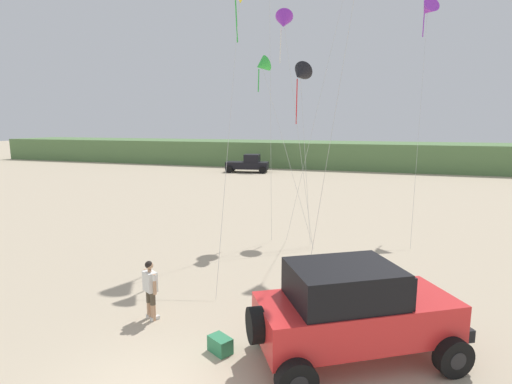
# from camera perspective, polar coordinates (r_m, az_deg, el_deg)

# --- Properties ---
(dune_ridge) EXTENTS (90.00, 8.81, 3.05)m
(dune_ridge) POSITION_cam_1_polar(r_m,az_deg,el_deg) (51.95, 7.78, 5.34)
(dune_ridge) COLOR #567A47
(dune_ridge) RESTS_ON ground_plane
(jeep) EXTENTS (4.97, 4.27, 2.26)m
(jeep) POSITION_cam_1_polar(r_m,az_deg,el_deg) (9.67, 13.60, -15.87)
(jeep) COLOR red
(jeep) RESTS_ON ground_plane
(person_watching) EXTENTS (0.56, 0.44, 1.67)m
(person_watching) POSITION_cam_1_polar(r_m,az_deg,el_deg) (11.66, -14.66, -12.78)
(person_watching) COLOR tan
(person_watching) RESTS_ON ground_plane
(cooler_box) EXTENTS (0.66, 0.59, 0.38)m
(cooler_box) POSITION_cam_1_polar(r_m,az_deg,el_deg) (10.19, -5.06, -20.63)
(cooler_box) COLOR #2D7F51
(cooler_box) RESTS_ON ground_plane
(distant_pickup) EXTENTS (4.85, 3.05, 1.98)m
(distant_pickup) POSITION_cam_1_polar(r_m,az_deg,el_deg) (44.82, -1.08, 4.00)
(distant_pickup) COLOR black
(distant_pickup) RESTS_ON ground_plane
(kite_red_delta) EXTENTS (1.21, 6.39, 11.69)m
(kite_red_delta) POSITION_cam_1_polar(r_m,az_deg,el_deg) (24.23, 23.02, 22.59)
(kite_red_delta) COLOR purple
(kite_red_delta) RESTS_ON ground_plane
(kite_white_parafoil) EXTENTS (3.27, 1.71, 8.36)m
(kite_white_parafoil) POSITION_cam_1_polar(r_m,az_deg,el_deg) (18.81, 0.84, 17.36)
(kite_white_parafoil) COLOR green
(kite_white_parafoil) RESTS_ON ground_plane
(kite_orange_streamer) EXTENTS (2.72, 3.60, 10.69)m
(kite_orange_streamer) POSITION_cam_1_polar(r_m,az_deg,el_deg) (20.88, 3.93, 22.79)
(kite_orange_streamer) COLOR purple
(kite_orange_streamer) RESTS_ON ground_plane
(kite_black_sled) EXTENTS (1.64, 3.00, 8.22)m
(kite_black_sled) POSITION_cam_1_polar(r_m,az_deg,el_deg) (19.87, 6.25, 16.19)
(kite_black_sled) COLOR black
(kite_black_sled) RESTS_ON ground_plane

